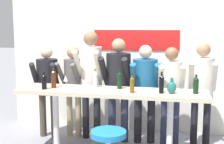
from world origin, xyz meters
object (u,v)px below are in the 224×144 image
at_px(person_left, 73,81).
at_px(wine_bottle_2, 120,80).
at_px(person_right, 171,85).
at_px(wine_bottle_6, 95,79).
at_px(tasting_table, 111,99).
at_px(person_center, 118,79).
at_px(wine_bottle_4, 196,85).
at_px(person_far_right, 202,83).
at_px(person_far_left, 47,82).
at_px(wine_bottle_0, 162,83).
at_px(wine_glass_0, 66,79).
at_px(wine_bottle_5, 132,84).
at_px(wine_bottle_1, 44,81).
at_px(wine_bottle_3, 54,78).
at_px(person_center_right, 145,84).
at_px(person_center_left, 91,73).
at_px(decorative_vase, 172,87).

bearing_deg(person_left, wine_bottle_2, -21.72).
height_order(person_right, wine_bottle_6, person_right).
relative_size(person_right, wine_bottle_6, 5.80).
distance_m(tasting_table, person_center, 0.63).
bearing_deg(wine_bottle_4, person_far_right, 78.29).
xyz_separation_m(person_far_left, person_center, (1.23, 0.03, 0.08)).
height_order(wine_bottle_0, wine_glass_0, wine_bottle_0).
bearing_deg(wine_bottle_5, person_far_right, 37.62).
height_order(wine_bottle_1, wine_bottle_5, wine_bottle_5).
bearing_deg(wine_bottle_2, wine_bottle_3, -172.36).
height_order(person_left, wine_bottle_4, person_left).
distance_m(person_center_right, wine_bottle_5, 0.77).
bearing_deg(wine_bottle_1, wine_bottle_5, 0.45).
bearing_deg(wine_bottle_5, wine_bottle_3, 174.67).
bearing_deg(wine_bottle_3, tasting_table, 1.67).
bearing_deg(wine_bottle_2, person_left, 148.70).
distance_m(wine_bottle_1, wine_bottle_4, 2.17).
xyz_separation_m(person_left, wine_bottle_0, (1.53, -0.73, 0.15)).
bearing_deg(person_center_left, person_right, -2.39).
relative_size(person_far_left, person_right, 0.99).
xyz_separation_m(tasting_table, person_left, (-0.80, 0.66, 0.13)).
bearing_deg(person_center_right, decorative_vase, -62.79).
xyz_separation_m(wine_bottle_1, decorative_vase, (1.84, 0.08, -0.03)).
relative_size(person_center_left, person_center, 1.07).
relative_size(person_right, person_far_right, 0.96).
height_order(tasting_table, wine_bottle_2, wine_bottle_2).
relative_size(person_far_right, wine_bottle_0, 5.54).
height_order(wine_bottle_6, wine_glass_0, wine_bottle_6).
relative_size(person_left, person_right, 0.99).
bearing_deg(person_right, person_left, 173.82).
bearing_deg(wine_bottle_1, wine_bottle_4, 3.89).
height_order(tasting_table, person_center_left, person_center_left).
xyz_separation_m(person_center_left, wine_bottle_3, (-0.40, -0.65, -0.00)).
bearing_deg(tasting_table, wine_bottle_6, 152.53).
bearing_deg(person_right, decorative_vase, -91.68).
xyz_separation_m(person_left, decorative_vase, (1.67, -0.72, 0.10)).
xyz_separation_m(wine_bottle_0, wine_bottle_2, (-0.62, 0.18, -0.00)).
height_order(person_left, decorative_vase, person_left).
height_order(person_center, wine_bottle_5, person_center).
relative_size(person_center_right, decorative_vase, 7.36).
height_order(wine_bottle_1, wine_bottle_6, wine_bottle_6).
distance_m(tasting_table, wine_bottle_5, 0.44).
bearing_deg(person_far_right, person_center_left, -177.08).
distance_m(person_left, wine_bottle_6, 0.76).
relative_size(person_center, wine_bottle_4, 6.50).
bearing_deg(person_center, wine_glass_0, -138.59).
distance_m(person_right, wine_bottle_3, 1.83).
bearing_deg(person_center_right, person_right, -10.14).
height_order(wine_bottle_0, wine_bottle_3, wine_bottle_3).
relative_size(person_left, person_center_left, 0.86).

